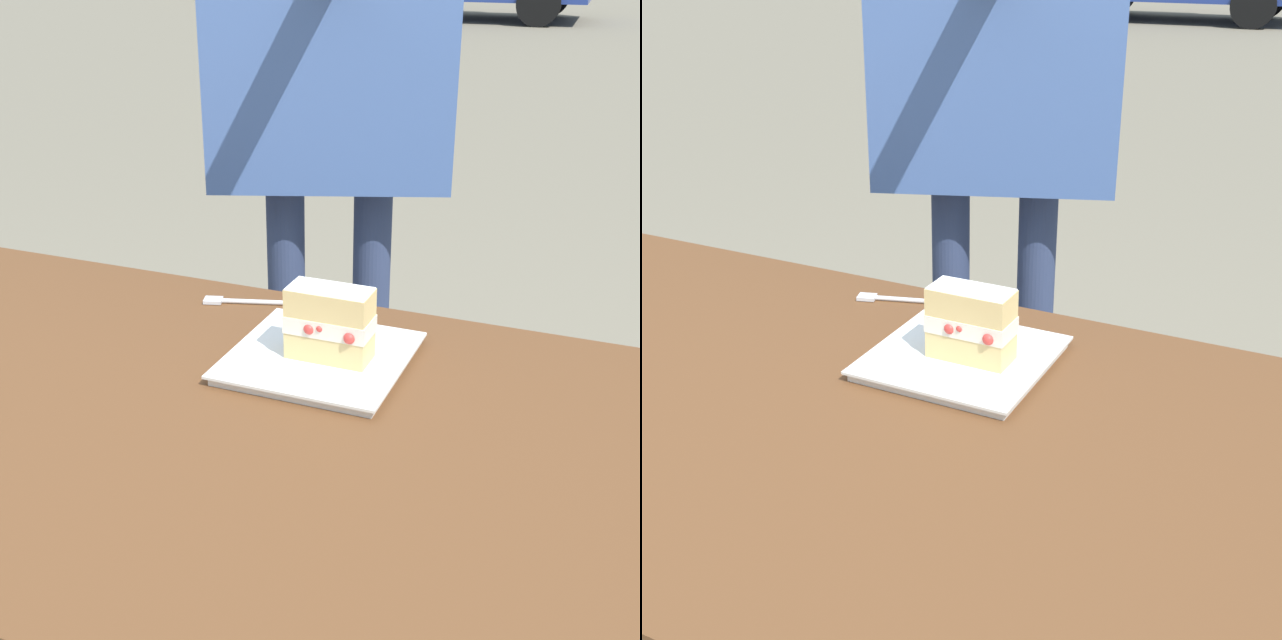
{
  "view_description": "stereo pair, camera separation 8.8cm",
  "coord_description": "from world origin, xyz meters",
  "views": [
    {
      "loc": [
        0.56,
        -0.82,
        1.32
      ],
      "look_at": [
        0.15,
        0.18,
        0.82
      ],
      "focal_mm": 47.97,
      "sensor_mm": 36.0,
      "label": 1
    },
    {
      "loc": [
        0.64,
        -0.79,
        1.32
      ],
      "look_at": [
        0.15,
        0.18,
        0.82
      ],
      "focal_mm": 47.97,
      "sensor_mm": 36.0,
      "label": 2
    }
  ],
  "objects": [
    {
      "name": "diner_person",
      "position": [
        -0.04,
        0.72,
        1.13
      ],
      "size": [
        0.5,
        0.65,
        1.7
      ],
      "color": "navy",
      "rests_on": "ground"
    },
    {
      "name": "dessert_plate",
      "position": [
        0.15,
        0.18,
        0.76
      ],
      "size": [
        0.25,
        0.25,
        0.02
      ],
      "color": "white",
      "rests_on": "patio_table"
    },
    {
      "name": "patio_table",
      "position": [
        0.0,
        0.0,
        0.65
      ],
      "size": [
        1.5,
        0.81,
        0.75
      ],
      "color": "brown",
      "rests_on": "ground"
    },
    {
      "name": "dessert_fork",
      "position": [
        -0.04,
        0.34,
        0.76
      ],
      "size": [
        0.17,
        0.06,
        0.01
      ],
      "color": "silver",
      "rests_on": "patio_table"
    },
    {
      "name": "cake_slice",
      "position": [
        0.17,
        0.18,
        0.82
      ],
      "size": [
        0.12,
        0.06,
        0.1
      ],
      "color": "#E0C17A",
      "rests_on": "dessert_plate"
    }
  ]
}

